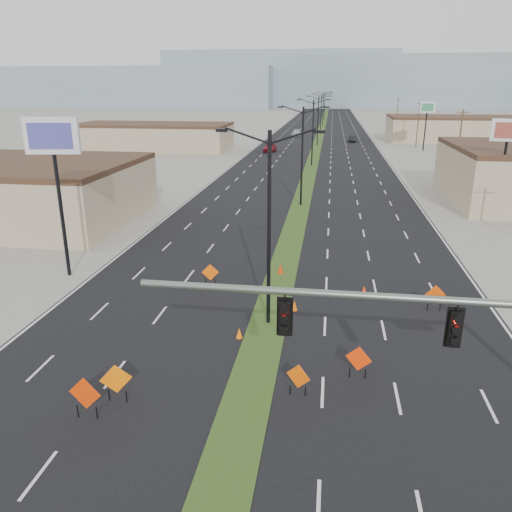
# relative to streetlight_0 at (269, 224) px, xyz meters

# --- Properties ---
(ground) EXTENTS (600.00, 600.00, 0.00)m
(ground) POSITION_rel_streetlight_0_xyz_m (0.00, -12.00, -5.42)
(ground) COLOR gray
(ground) RESTS_ON ground
(road_surface) EXTENTS (25.00, 400.00, 0.02)m
(road_surface) POSITION_rel_streetlight_0_xyz_m (0.00, 88.00, -5.42)
(road_surface) COLOR black
(road_surface) RESTS_ON ground
(median_strip) EXTENTS (2.00, 400.00, 0.04)m
(median_strip) POSITION_rel_streetlight_0_xyz_m (0.00, 88.00, -5.42)
(median_strip) COLOR #274A1A
(median_strip) RESTS_ON ground
(building_sw_far) EXTENTS (30.00, 14.00, 4.50)m
(building_sw_far) POSITION_rel_streetlight_0_xyz_m (-32.00, 73.00, -3.17)
(building_sw_far) COLOR tan
(building_sw_far) RESTS_ON ground
(building_se_far) EXTENTS (44.00, 16.00, 5.00)m
(building_se_far) POSITION_rel_streetlight_0_xyz_m (38.00, 98.00, -2.92)
(building_se_far) COLOR tan
(building_se_far) RESTS_ON ground
(mesa_west) EXTENTS (180.00, 50.00, 22.00)m
(mesa_west) POSITION_rel_streetlight_0_xyz_m (-120.00, 268.00, 5.58)
(mesa_west) COLOR gray
(mesa_west) RESTS_ON ground
(mesa_center) EXTENTS (220.00, 50.00, 28.00)m
(mesa_center) POSITION_rel_streetlight_0_xyz_m (40.00, 288.00, 8.58)
(mesa_center) COLOR gray
(mesa_center) RESTS_ON ground
(mesa_backdrop) EXTENTS (140.00, 50.00, 32.00)m
(mesa_backdrop) POSITION_rel_streetlight_0_xyz_m (-30.00, 308.00, 10.58)
(mesa_backdrop) COLOR gray
(mesa_backdrop) RESTS_ON ground
(streetlight_0) EXTENTS (5.15, 0.24, 10.02)m
(streetlight_0) POSITION_rel_streetlight_0_xyz_m (0.00, 0.00, 0.00)
(streetlight_0) COLOR black
(streetlight_0) RESTS_ON ground
(streetlight_1) EXTENTS (5.15, 0.24, 10.02)m
(streetlight_1) POSITION_rel_streetlight_0_xyz_m (0.00, 28.00, 0.00)
(streetlight_1) COLOR black
(streetlight_1) RESTS_ON ground
(streetlight_2) EXTENTS (5.15, 0.24, 10.02)m
(streetlight_2) POSITION_rel_streetlight_0_xyz_m (0.00, 56.00, 0.00)
(streetlight_2) COLOR black
(streetlight_2) RESTS_ON ground
(streetlight_3) EXTENTS (5.15, 0.24, 10.02)m
(streetlight_3) POSITION_rel_streetlight_0_xyz_m (0.00, 84.00, 0.00)
(streetlight_3) COLOR black
(streetlight_3) RESTS_ON ground
(streetlight_4) EXTENTS (5.15, 0.24, 10.02)m
(streetlight_4) POSITION_rel_streetlight_0_xyz_m (0.00, 112.00, 0.00)
(streetlight_4) COLOR black
(streetlight_4) RESTS_ON ground
(streetlight_5) EXTENTS (5.15, 0.24, 10.02)m
(streetlight_5) POSITION_rel_streetlight_0_xyz_m (0.00, 140.00, 0.00)
(streetlight_5) COLOR black
(streetlight_5) RESTS_ON ground
(streetlight_6) EXTENTS (5.15, 0.24, 10.02)m
(streetlight_6) POSITION_rel_streetlight_0_xyz_m (0.00, 168.00, 0.00)
(streetlight_6) COLOR black
(streetlight_6) RESTS_ON ground
(utility_pole_1) EXTENTS (1.60, 0.20, 9.00)m
(utility_pole_1) POSITION_rel_streetlight_0_xyz_m (20.00, 48.00, -0.74)
(utility_pole_1) COLOR #4C3823
(utility_pole_1) RESTS_ON ground
(utility_pole_2) EXTENTS (1.60, 0.20, 9.00)m
(utility_pole_2) POSITION_rel_streetlight_0_xyz_m (20.00, 83.00, -0.74)
(utility_pole_2) COLOR #4C3823
(utility_pole_2) RESTS_ON ground
(utility_pole_3) EXTENTS (1.60, 0.20, 9.00)m
(utility_pole_3) POSITION_rel_streetlight_0_xyz_m (20.00, 118.00, -0.74)
(utility_pole_3) COLOR #4C3823
(utility_pole_3) RESTS_ON ground
(car_left) EXTENTS (2.37, 4.89, 1.61)m
(car_left) POSITION_rel_streetlight_0_xyz_m (-8.56, 71.92, -4.61)
(car_left) COLOR maroon
(car_left) RESTS_ON ground
(car_mid) EXTENTS (2.02, 4.56, 1.45)m
(car_mid) POSITION_rel_streetlight_0_xyz_m (7.68, 92.70, -4.69)
(car_mid) COLOR black
(car_mid) RESTS_ON ground
(car_far) EXTENTS (2.32, 5.35, 1.53)m
(car_far) POSITION_rel_streetlight_0_xyz_m (-5.75, 104.08, -4.65)
(car_far) COLOR #A3A7AC
(car_far) RESTS_ON ground
(construction_sign_0) EXTENTS (1.32, 0.18, 1.76)m
(construction_sign_0) POSITION_rel_streetlight_0_xyz_m (-5.78, -9.00, -4.38)
(construction_sign_0) COLOR red
(construction_sign_0) RESTS_ON ground
(construction_sign_1) EXTENTS (1.17, 0.50, 1.66)m
(construction_sign_1) POSITION_rel_streetlight_0_xyz_m (-5.08, -7.82, -4.44)
(construction_sign_1) COLOR orange
(construction_sign_1) RESTS_ON ground
(construction_sign_2) EXTENTS (1.05, 0.24, 1.42)m
(construction_sign_2) POSITION_rel_streetlight_0_xyz_m (-4.25, 4.68, -4.59)
(construction_sign_2) COLOR #FF5505
(construction_sign_2) RESTS_ON ground
(construction_sign_3) EXTENTS (0.99, 0.47, 1.41)m
(construction_sign_3) POSITION_rel_streetlight_0_xyz_m (2.00, -6.35, -4.59)
(construction_sign_3) COLOR #E04F04
(construction_sign_3) RESTS_ON ground
(construction_sign_4) EXTENTS (1.09, 0.38, 1.51)m
(construction_sign_4) POSITION_rel_streetlight_0_xyz_m (4.46, -4.70, -4.53)
(construction_sign_4) COLOR #FF3505
(construction_sign_4) RESTS_ON ground
(construction_sign_5) EXTENTS (1.16, 0.18, 1.55)m
(construction_sign_5) POSITION_rel_streetlight_0_xyz_m (8.99, 2.82, -4.51)
(construction_sign_5) COLOR #DC3F04
(construction_sign_5) RESTS_ON ground
(cone_0) EXTENTS (0.40, 0.40, 0.55)m
(cone_0) POSITION_rel_streetlight_0_xyz_m (-1.22, -1.92, -5.14)
(cone_0) COLOR #FF6805
(cone_0) RESTS_ON ground
(cone_1) EXTENTS (0.42, 0.42, 0.53)m
(cone_1) POSITION_rel_streetlight_0_xyz_m (5.27, 4.70, -5.15)
(cone_1) COLOR #FF3B05
(cone_1) RESTS_ON ground
(cone_2) EXTENTS (0.36, 0.36, 0.60)m
(cone_2) POSITION_rel_streetlight_0_xyz_m (1.26, 1.72, -5.12)
(cone_2) COLOR #EE5B05
(cone_2) RESTS_ON ground
(cone_3) EXTENTS (0.42, 0.42, 0.69)m
(cone_3) POSITION_rel_streetlight_0_xyz_m (-0.08, 7.40, -5.08)
(cone_3) COLOR red
(cone_3) RESTS_ON ground
(pole_sign_west) EXTENTS (3.33, 0.93, 10.19)m
(pole_sign_west) POSITION_rel_streetlight_0_xyz_m (-14.00, 5.11, 2.94)
(pole_sign_west) COLOR black
(pole_sign_west) RESTS_ON ground
(pole_sign_east_near) EXTENTS (3.00, 0.92, 9.16)m
(pole_sign_east_near) POSITION_rel_streetlight_0_xyz_m (18.71, 25.26, 2.03)
(pole_sign_east_near) COLOR black
(pole_sign_east_near) RESTS_ON ground
(pole_sign_east_far) EXTENTS (2.97, 1.08, 9.12)m
(pole_sign_east_far) POSITION_rel_streetlight_0_xyz_m (20.61, 77.93, 2.00)
(pole_sign_east_far) COLOR black
(pole_sign_east_far) RESTS_ON ground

